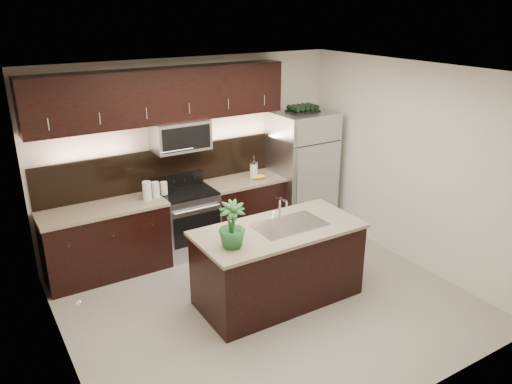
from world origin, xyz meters
TOP-DOWN VIEW (x-y plane):
  - ground at (0.00, 0.00)m, footprint 4.50×4.50m
  - room_walls at (-0.11, -0.04)m, footprint 4.52×4.02m
  - counter_run at (-0.46, 1.69)m, footprint 3.51×0.65m
  - upper_fixtures at (-0.43, 1.84)m, footprint 3.49×0.40m
  - island at (0.15, 0.00)m, footprint 1.96×0.96m
  - sink_faucet at (0.30, 0.01)m, footprint 0.84×0.50m
  - refrigerator at (1.66, 1.63)m, footprint 0.89×0.80m
  - wine_rack at (1.66, 1.63)m, footprint 0.46×0.28m
  - plant at (-0.54, -0.13)m, footprint 0.36×0.36m
  - canisters at (-0.73, 1.67)m, footprint 0.37×0.18m
  - french_press at (0.81, 1.64)m, footprint 0.12×0.12m
  - bananas at (0.81, 1.61)m, footprint 0.22×0.18m

SIDE VIEW (x-z plane):
  - ground at x=0.00m, z-range 0.00..0.00m
  - counter_run at x=-0.46m, z-range 0.00..0.94m
  - island at x=0.15m, z-range 0.00..0.94m
  - refrigerator at x=1.66m, z-range 0.00..1.84m
  - sink_faucet at x=0.30m, z-range 0.81..1.10m
  - bananas at x=0.81m, z-range 0.94..1.00m
  - canisters at x=-0.73m, z-range 0.93..1.18m
  - french_press at x=0.81m, z-range 0.90..1.24m
  - plant at x=-0.54m, z-range 0.94..1.45m
  - room_walls at x=-0.11m, z-range 0.34..3.05m
  - wine_rack at x=1.66m, z-range 1.84..1.95m
  - upper_fixtures at x=-0.43m, z-range 1.31..2.97m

